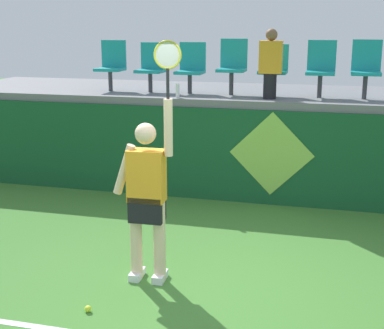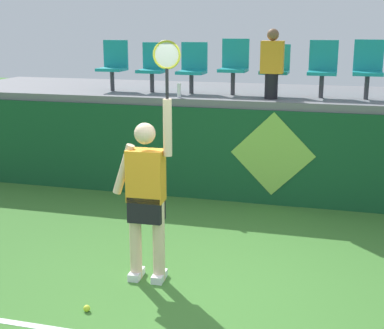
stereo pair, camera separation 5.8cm
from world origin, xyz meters
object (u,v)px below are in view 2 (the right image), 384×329
at_px(tennis_player, 147,193).
at_px(stadium_chair_6, 368,67).
at_px(tennis_ball, 87,308).
at_px(stadium_chair_0, 114,64).
at_px(stadium_chair_1, 153,66).
at_px(stadium_chair_2, 193,66).
at_px(stadium_chair_5, 323,67).
at_px(stadium_chair_4, 275,67).
at_px(spectator_0, 272,63).
at_px(stadium_chair_3, 234,64).
at_px(water_bottle, 179,90).

height_order(tennis_player, stadium_chair_6, tennis_player).
relative_size(tennis_ball, stadium_chair_0, 0.08).
relative_size(stadium_chair_0, stadium_chair_1, 1.04).
relative_size(stadium_chair_2, stadium_chair_5, 0.94).
relative_size(stadium_chair_4, spectator_0, 0.77).
xyz_separation_m(stadium_chair_1, stadium_chair_5, (2.77, 0.00, 0.04)).
bearing_deg(stadium_chair_1, stadium_chair_3, 0.07).
xyz_separation_m(stadium_chair_0, stadium_chair_4, (2.76, -0.01, -0.01)).
bearing_deg(stadium_chair_4, stadium_chair_5, 0.56).
bearing_deg(stadium_chair_5, stadium_chair_6, 0.02).
bearing_deg(tennis_player, stadium_chair_6, 58.72).
relative_size(stadium_chair_1, stadium_chair_4, 1.01).
height_order(stadium_chair_5, spectator_0, spectator_0).
xyz_separation_m(tennis_ball, stadium_chair_4, (1.18, 4.53, 1.98)).
bearing_deg(stadium_chair_6, stadium_chair_4, -179.70).
relative_size(stadium_chair_1, stadium_chair_2, 0.99).
distance_m(tennis_ball, stadium_chair_1, 5.02).
distance_m(tennis_player, tennis_ball, 1.29).
distance_m(tennis_player, stadium_chair_0, 4.30).
distance_m(stadium_chair_1, stadium_chair_4, 2.04).
xyz_separation_m(stadium_chair_0, stadium_chair_1, (0.72, -0.00, -0.02)).
xyz_separation_m(water_bottle, stadium_chair_6, (2.81, 0.63, 0.37)).
distance_m(tennis_player, stadium_chair_1, 4.03).
xyz_separation_m(tennis_ball, stadium_chair_1, (-0.85, 4.53, 1.97)).
xyz_separation_m(stadium_chair_4, spectator_0, (0.00, -0.39, 0.09)).
distance_m(tennis_ball, stadium_chair_2, 4.95).
bearing_deg(water_bottle, stadium_chair_5, 16.52).
relative_size(stadium_chair_1, stadium_chair_6, 0.92).
height_order(water_bottle, stadium_chair_1, stadium_chair_1).
distance_m(stadium_chair_0, stadium_chair_2, 1.40).
bearing_deg(stadium_chair_5, stadium_chair_1, -179.95).
bearing_deg(tennis_ball, stadium_chair_5, 67.09).
bearing_deg(tennis_ball, spectator_0, 74.04).
xyz_separation_m(water_bottle, stadium_chair_4, (1.40, 0.63, 0.34)).
bearing_deg(stadium_chair_0, water_bottle, -25.11).
bearing_deg(stadium_chair_3, stadium_chair_2, 180.00).
relative_size(stadium_chair_0, spectator_0, 0.81).
distance_m(stadium_chair_2, spectator_0, 1.41).
height_order(stadium_chair_1, stadium_chair_5, stadium_chair_5).
xyz_separation_m(tennis_player, water_bottle, (-0.56, 3.08, 0.71)).
bearing_deg(stadium_chair_6, tennis_player, -121.28).
relative_size(tennis_player, stadium_chair_2, 3.07).
bearing_deg(stadium_chair_2, stadium_chair_0, -179.99).
bearing_deg(stadium_chair_2, stadium_chair_5, 0.02).
xyz_separation_m(stadium_chair_2, stadium_chair_6, (2.76, 0.00, 0.05)).
height_order(tennis_player, water_bottle, tennis_player).
bearing_deg(stadium_chair_2, stadium_chair_4, -0.28).
bearing_deg(tennis_player, water_bottle, 100.25).
relative_size(stadium_chair_3, stadium_chair_4, 1.10).
relative_size(stadium_chair_0, stadium_chair_5, 0.97).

